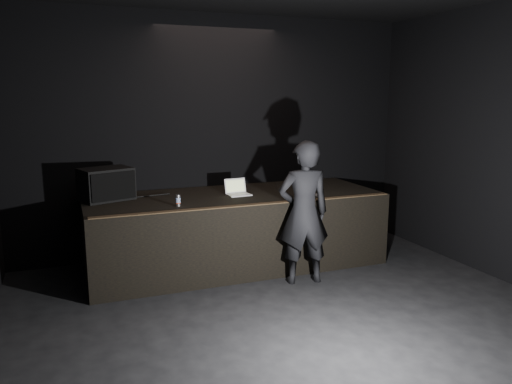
{
  "coord_description": "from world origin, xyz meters",
  "views": [
    {
      "loc": [
        -2.15,
        -3.64,
        2.35
      ],
      "look_at": [
        0.15,
        2.3,
        1.1
      ],
      "focal_mm": 35.0,
      "sensor_mm": 36.0,
      "label": 1
    }
  ],
  "objects_px": {
    "stage_monitor": "(106,184)",
    "beer_can": "(178,200)",
    "laptop": "(237,191)",
    "stage_riser": "(235,230)",
    "person": "(304,213)"
  },
  "relations": [
    {
      "from": "laptop",
      "to": "beer_can",
      "type": "bearing_deg",
      "value": -159.22
    },
    {
      "from": "laptop",
      "to": "stage_monitor",
      "type": "bearing_deg",
      "value": 166.47
    },
    {
      "from": "stage_monitor",
      "to": "person",
      "type": "distance_m",
      "value": 2.58
    },
    {
      "from": "stage_riser",
      "to": "person",
      "type": "distance_m",
      "value": 1.19
    },
    {
      "from": "stage_monitor",
      "to": "laptop",
      "type": "relative_size",
      "value": 2.26
    },
    {
      "from": "stage_monitor",
      "to": "beer_can",
      "type": "height_order",
      "value": "stage_monitor"
    },
    {
      "from": "stage_monitor",
      "to": "beer_can",
      "type": "bearing_deg",
      "value": -61.04
    },
    {
      "from": "stage_monitor",
      "to": "laptop",
      "type": "distance_m",
      "value": 1.73
    },
    {
      "from": "stage_riser",
      "to": "beer_can",
      "type": "relative_size",
      "value": 27.77
    },
    {
      "from": "stage_riser",
      "to": "person",
      "type": "xyz_separation_m",
      "value": [
        0.58,
        -0.95,
        0.4
      ]
    },
    {
      "from": "stage_riser",
      "to": "beer_can",
      "type": "xyz_separation_m",
      "value": [
        -0.89,
        -0.44,
        0.57
      ]
    },
    {
      "from": "person",
      "to": "beer_can",
      "type": "bearing_deg",
      "value": -11.05
    },
    {
      "from": "person",
      "to": "stage_riser",
      "type": "bearing_deg",
      "value": -50.48
    },
    {
      "from": "beer_can",
      "to": "person",
      "type": "height_order",
      "value": "person"
    },
    {
      "from": "laptop",
      "to": "beer_can",
      "type": "height_order",
      "value": "laptop"
    }
  ]
}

